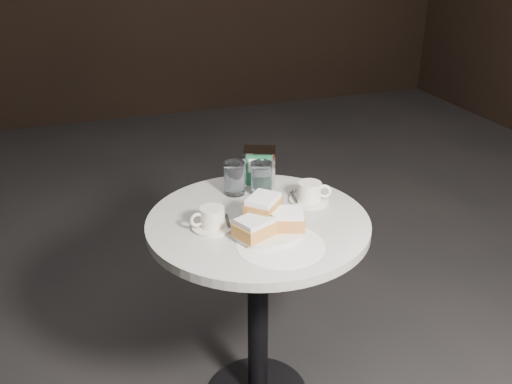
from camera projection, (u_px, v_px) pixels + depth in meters
The scene contains 8 objects.
cafe_table at pixel (258, 272), 1.86m from camera, with size 0.70×0.70×0.74m.
sugar_spill at pixel (281, 245), 1.63m from camera, with size 0.26×0.26×0.00m, color white.
beignet_plate at pixel (267, 221), 1.69m from camera, with size 0.24×0.23×0.10m.
coffee_cup_left at pixel (212, 219), 1.72m from camera, with size 0.14×0.14×0.07m.
coffee_cup_right at pixel (310, 193), 1.88m from camera, with size 0.17×0.17×0.07m.
water_glass_left at pixel (234, 179), 1.93m from camera, with size 0.09×0.09×0.11m.
water_glass_right at pixel (262, 179), 1.92m from camera, with size 0.08×0.08×0.12m.
napkin_dispenser at pixel (259, 167), 1.99m from camera, with size 0.14×0.12×0.13m.
Camera 1 is at (-0.52, -1.48, 1.59)m, focal length 40.00 mm.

